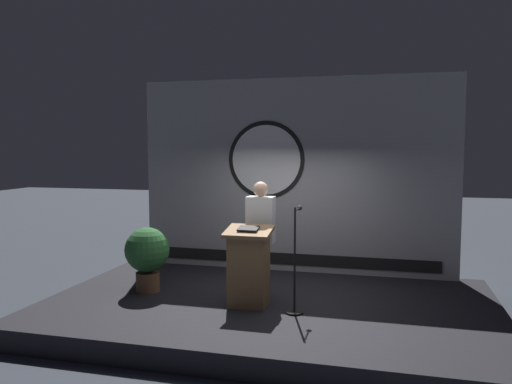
# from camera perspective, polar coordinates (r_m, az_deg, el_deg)

# --- Properties ---
(ground_plane) EXTENTS (40.00, 40.00, 0.00)m
(ground_plane) POSITION_cam_1_polar(r_m,az_deg,el_deg) (7.66, 1.57, -14.10)
(ground_plane) COLOR #383D47
(stage_platform) EXTENTS (6.40, 4.00, 0.30)m
(stage_platform) POSITION_cam_1_polar(r_m,az_deg,el_deg) (7.61, 1.57, -13.03)
(stage_platform) COLOR black
(stage_platform) RESTS_ON ground
(banner_display) EXTENTS (5.58, 0.12, 3.41)m
(banner_display) POSITION_cam_1_polar(r_m,az_deg,el_deg) (9.06, 4.16, 1.79)
(banner_display) COLOR #9E9EA3
(banner_display) RESTS_ON stage_platform
(podium) EXTENTS (0.64, 0.50, 1.12)m
(podium) POSITION_cam_1_polar(r_m,az_deg,el_deg) (7.17, -0.82, -8.36)
(podium) COLOR olive
(podium) RESTS_ON stage_platform
(speaker_person) EXTENTS (0.40, 0.26, 1.71)m
(speaker_person) POSITION_cam_1_polar(r_m,az_deg,el_deg) (7.54, 0.52, -5.17)
(speaker_person) COLOR black
(speaker_person) RESTS_ON stage_platform
(microphone_stand) EXTENTS (0.24, 0.51, 1.42)m
(microphone_stand) POSITION_cam_1_polar(r_m,az_deg,el_deg) (6.94, 4.39, -9.30)
(microphone_stand) COLOR black
(microphone_stand) RESTS_ON stage_platform
(potted_plant) EXTENTS (0.68, 0.68, 0.99)m
(potted_plant) POSITION_cam_1_polar(r_m,az_deg,el_deg) (8.03, -12.01, -6.68)
(potted_plant) COLOR brown
(potted_plant) RESTS_ON stage_platform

